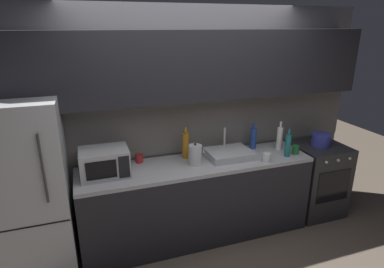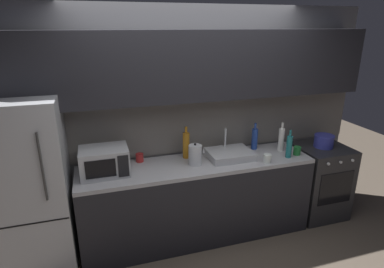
{
  "view_description": "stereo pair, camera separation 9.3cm",
  "coord_description": "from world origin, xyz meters",
  "px_view_note": "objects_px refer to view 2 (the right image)",
  "views": [
    {
      "loc": [
        -1.08,
        -2.04,
        2.29
      ],
      "look_at": [
        -0.06,
        0.9,
        1.23
      ],
      "focal_mm": 29.99,
      "sensor_mm": 36.0,
      "label": 1
    },
    {
      "loc": [
        -0.99,
        -2.07,
        2.29
      ],
      "look_at": [
        -0.06,
        0.9,
        1.23
      ],
      "focal_mm": 29.99,
      "sensor_mm": 36.0,
      "label": 2
    }
  ],
  "objects_px": {
    "wine_bottle_amber": "(186,145)",
    "mug_clear": "(267,158)",
    "wine_bottle_white": "(281,139)",
    "wine_bottle_teal": "(289,146)",
    "kettle": "(195,155)",
    "mug_red": "(140,158)",
    "refrigerator": "(30,188)",
    "cooking_pot": "(324,141)",
    "oven_range": "(318,180)",
    "microwave": "(104,161)",
    "mug_green": "(297,151)",
    "wine_bottle_blue": "(255,138)"
  },
  "relations": [
    {
      "from": "refrigerator",
      "to": "mug_green",
      "type": "height_order",
      "value": "refrigerator"
    },
    {
      "from": "wine_bottle_blue",
      "to": "cooking_pot",
      "type": "relative_size",
      "value": 1.39
    },
    {
      "from": "mug_clear",
      "to": "wine_bottle_teal",
      "type": "bearing_deg",
      "value": 11.2
    },
    {
      "from": "wine_bottle_amber",
      "to": "wine_bottle_white",
      "type": "bearing_deg",
      "value": -6.2
    },
    {
      "from": "wine_bottle_amber",
      "to": "mug_clear",
      "type": "relative_size",
      "value": 3.73
    },
    {
      "from": "mug_red",
      "to": "wine_bottle_amber",
      "type": "bearing_deg",
      "value": -5.07
    },
    {
      "from": "microwave",
      "to": "mug_clear",
      "type": "xyz_separation_m",
      "value": [
        1.66,
        -0.23,
        -0.09
      ]
    },
    {
      "from": "refrigerator",
      "to": "oven_range",
      "type": "bearing_deg",
      "value": -0.02
    },
    {
      "from": "cooking_pot",
      "to": "wine_bottle_white",
      "type": "bearing_deg",
      "value": 174.57
    },
    {
      "from": "kettle",
      "to": "mug_red",
      "type": "bearing_deg",
      "value": 155.97
    },
    {
      "from": "oven_range",
      "to": "wine_bottle_white",
      "type": "distance_m",
      "value": 0.81
    },
    {
      "from": "wine_bottle_white",
      "to": "wine_bottle_teal",
      "type": "distance_m",
      "value": 0.21
    },
    {
      "from": "wine_bottle_amber",
      "to": "wine_bottle_teal",
      "type": "distance_m",
      "value": 1.13
    },
    {
      "from": "wine_bottle_amber",
      "to": "mug_green",
      "type": "distance_m",
      "value": 1.26
    },
    {
      "from": "oven_range",
      "to": "wine_bottle_teal",
      "type": "xyz_separation_m",
      "value": [
        -0.59,
        -0.15,
        0.58
      ]
    },
    {
      "from": "kettle",
      "to": "wine_bottle_amber",
      "type": "height_order",
      "value": "wine_bottle_amber"
    },
    {
      "from": "wine_bottle_white",
      "to": "mug_red",
      "type": "relative_size",
      "value": 3.77
    },
    {
      "from": "mug_clear",
      "to": "wine_bottle_amber",
      "type": "bearing_deg",
      "value": 153.9
    },
    {
      "from": "mug_red",
      "to": "oven_range",
      "type": "bearing_deg",
      "value": -5.77
    },
    {
      "from": "mug_green",
      "to": "refrigerator",
      "type": "bearing_deg",
      "value": 177.59
    },
    {
      "from": "wine_bottle_amber",
      "to": "cooking_pot",
      "type": "distance_m",
      "value": 1.68
    },
    {
      "from": "wine_bottle_white",
      "to": "cooking_pot",
      "type": "bearing_deg",
      "value": -5.43
    },
    {
      "from": "kettle",
      "to": "mug_red",
      "type": "distance_m",
      "value": 0.6
    },
    {
      "from": "microwave",
      "to": "wine_bottle_white",
      "type": "relative_size",
      "value": 1.36
    },
    {
      "from": "refrigerator",
      "to": "mug_clear",
      "type": "relative_size",
      "value": 17.98
    },
    {
      "from": "kettle",
      "to": "oven_range",
      "type": "bearing_deg",
      "value": 0.85
    },
    {
      "from": "wine_bottle_blue",
      "to": "mug_red",
      "type": "height_order",
      "value": "wine_bottle_blue"
    },
    {
      "from": "mug_green",
      "to": "mug_red",
      "type": "xyz_separation_m",
      "value": [
        -1.72,
        0.34,
        -0.0
      ]
    },
    {
      "from": "wine_bottle_teal",
      "to": "wine_bottle_amber",
      "type": "bearing_deg",
      "value": 163.22
    },
    {
      "from": "refrigerator",
      "to": "cooking_pot",
      "type": "xyz_separation_m",
      "value": [
        3.22,
        0.0,
        0.12
      ]
    },
    {
      "from": "oven_range",
      "to": "kettle",
      "type": "bearing_deg",
      "value": -179.15
    },
    {
      "from": "wine_bottle_white",
      "to": "wine_bottle_blue",
      "type": "distance_m",
      "value": 0.3
    },
    {
      "from": "wine_bottle_white",
      "to": "cooking_pot",
      "type": "height_order",
      "value": "wine_bottle_white"
    },
    {
      "from": "wine_bottle_amber",
      "to": "mug_red",
      "type": "distance_m",
      "value": 0.52
    },
    {
      "from": "wine_bottle_blue",
      "to": "mug_red",
      "type": "bearing_deg",
      "value": 178.77
    },
    {
      "from": "microwave",
      "to": "cooking_pot",
      "type": "distance_m",
      "value": 2.54
    },
    {
      "from": "wine_bottle_white",
      "to": "wine_bottle_teal",
      "type": "bearing_deg",
      "value": -97.82
    },
    {
      "from": "oven_range",
      "to": "mug_red",
      "type": "bearing_deg",
      "value": 174.23
    },
    {
      "from": "microwave",
      "to": "wine_bottle_amber",
      "type": "relative_size",
      "value": 1.29
    },
    {
      "from": "mug_clear",
      "to": "wine_bottle_blue",
      "type": "bearing_deg",
      "value": 82.16
    },
    {
      "from": "wine_bottle_white",
      "to": "mug_green",
      "type": "bearing_deg",
      "value": -57.79
    },
    {
      "from": "wine_bottle_white",
      "to": "wine_bottle_amber",
      "type": "bearing_deg",
      "value": 173.8
    },
    {
      "from": "oven_range",
      "to": "mug_green",
      "type": "relative_size",
      "value": 9.38
    },
    {
      "from": "kettle",
      "to": "wine_bottle_amber",
      "type": "relative_size",
      "value": 0.66
    },
    {
      "from": "wine_bottle_white",
      "to": "mug_red",
      "type": "xyz_separation_m",
      "value": [
        -1.62,
        0.17,
        -0.1
      ]
    },
    {
      "from": "refrigerator",
      "to": "kettle",
      "type": "bearing_deg",
      "value": -0.91
    },
    {
      "from": "microwave",
      "to": "mug_red",
      "type": "relative_size",
      "value": 5.13
    },
    {
      "from": "refrigerator",
      "to": "kettle",
      "type": "distance_m",
      "value": 1.6
    },
    {
      "from": "microwave",
      "to": "cooking_pot",
      "type": "xyz_separation_m",
      "value": [
        2.54,
        -0.02,
        -0.06
      ]
    },
    {
      "from": "refrigerator",
      "to": "wine_bottle_white",
      "type": "relative_size",
      "value": 5.06
    }
  ]
}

